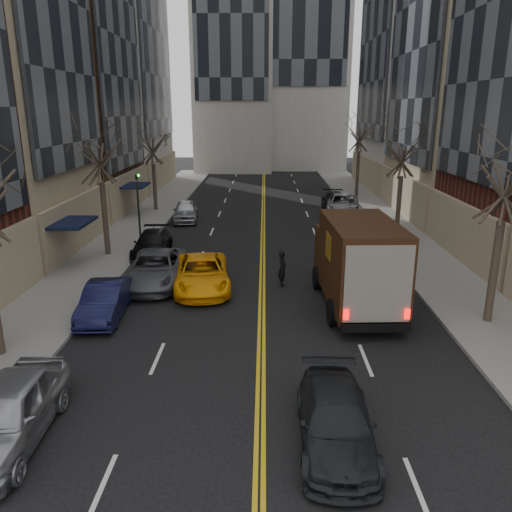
{
  "coord_description": "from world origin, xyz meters",
  "views": [
    {
      "loc": [
        0.08,
        -7.08,
        8.08
      ],
      "look_at": [
        -0.25,
        12.76,
        2.2
      ],
      "focal_mm": 35.0,
      "sensor_mm": 36.0,
      "label": 1
    }
  ],
  "objects": [
    {
      "name": "sidewalk_left",
      "position": [
        -9.0,
        27.0,
        0.07
      ],
      "size": [
        4.0,
        66.0,
        0.15
      ],
      "primitive_type": "cube",
      "color": "slate",
      "rests_on": "ground"
    },
    {
      "name": "sidewalk_right",
      "position": [
        9.0,
        27.0,
        0.07
      ],
      "size": [
        4.0,
        66.0,
        0.15
      ],
      "primitive_type": "cube",
      "color": "slate",
      "rests_on": "ground"
    },
    {
      "name": "streetwall_right",
      "position": [
        16.38,
        32.2,
        15.09
      ],
      "size": [
        12.26,
        49.0,
        34.0
      ],
      "color": "#4C301E",
      "rests_on": "ground"
    },
    {
      "name": "tree_lf_mid",
      "position": [
        -8.8,
        20.0,
        6.6
      ],
      "size": [
        3.2,
        3.2,
        8.91
      ],
      "color": "#382D23",
      "rests_on": "sidewalk_left"
    },
    {
      "name": "tree_lf_far",
      "position": [
        -8.8,
        33.0,
        6.02
      ],
      "size": [
        3.2,
        3.2,
        8.12
      ],
      "color": "#382D23",
      "rests_on": "sidewalk_left"
    },
    {
      "name": "tree_rt_near",
      "position": [
        8.8,
        11.0,
        6.45
      ],
      "size": [
        3.2,
        3.2,
        8.71
      ],
      "color": "#382D23",
      "rests_on": "sidewalk_right"
    },
    {
      "name": "tree_rt_mid",
      "position": [
        8.8,
        25.0,
        6.17
      ],
      "size": [
        3.2,
        3.2,
        8.32
      ],
      "color": "#382D23",
      "rests_on": "sidewalk_right"
    },
    {
      "name": "tree_rt_far",
      "position": [
        8.8,
        40.0,
        6.74
      ],
      "size": [
        3.2,
        3.2,
        9.11
      ],
      "color": "#382D23",
      "rests_on": "sidewalk_right"
    },
    {
      "name": "traffic_signal",
      "position": [
        -7.39,
        22.0,
        2.82
      ],
      "size": [
        0.29,
        0.26,
        4.7
      ],
      "color": "black",
      "rests_on": "sidewalk_left"
    },
    {
      "name": "ups_truck",
      "position": [
        3.94,
        12.68,
        1.92
      ],
      "size": [
        3.09,
        7.08,
        3.82
      ],
      "rotation": [
        0.0,
        0.0,
        0.04
      ],
      "color": "black",
      "rests_on": "ground"
    },
    {
      "name": "observer_sedan",
      "position": [
        1.87,
        3.62,
        0.65
      ],
      "size": [
        1.96,
        4.54,
        1.3
      ],
      "rotation": [
        0.0,
        0.0,
        -0.03
      ],
      "color": "black",
      "rests_on": "ground"
    },
    {
      "name": "taxi",
      "position": [
        -2.8,
        14.79,
        0.74
      ],
      "size": [
        3.15,
        5.62,
        1.48
      ],
      "primitive_type": "imported",
      "rotation": [
        0.0,
        0.0,
        0.13
      ],
      "color": "#FFA70A",
      "rests_on": "ground"
    },
    {
      "name": "pedestrian",
      "position": [
        0.95,
        15.23,
        0.86
      ],
      "size": [
        0.48,
        0.67,
        1.73
      ],
      "primitive_type": "imported",
      "rotation": [
        0.0,
        0.0,
        1.68
      ],
      "color": "black",
      "rests_on": "ground"
    },
    {
      "name": "parked_lf_a",
      "position": [
        -6.3,
        3.6,
        0.81
      ],
      "size": [
        2.09,
        4.81,
        1.61
      ],
      "primitive_type": "imported",
      "rotation": [
        0.0,
        0.0,
        0.04
      ],
      "color": "#A5A7AC",
      "rests_on": "ground"
    },
    {
      "name": "parked_lf_b",
      "position": [
        -6.3,
        11.44,
        0.69
      ],
      "size": [
        1.74,
        4.29,
        1.39
      ],
      "primitive_type": "imported",
      "rotation": [
        0.0,
        0.0,
        0.06
      ],
      "color": "black",
      "rests_on": "ground"
    },
    {
      "name": "parked_lf_c",
      "position": [
        -5.1,
        15.41,
        0.76
      ],
      "size": [
        2.67,
        5.57,
        1.53
      ],
      "primitive_type": "imported",
      "rotation": [
        0.0,
        0.0,
        0.02
      ],
      "color": "#505258",
      "rests_on": "ground"
    },
    {
      "name": "parked_lf_d",
      "position": [
        -6.3,
        20.23,
        0.68
      ],
      "size": [
        2.15,
        4.78,
        1.36
      ],
      "primitive_type": "imported",
      "rotation": [
        0.0,
        0.0,
        0.05
      ],
      "color": "black",
      "rests_on": "ground"
    },
    {
      "name": "parked_lf_e",
      "position": [
        -5.79,
        29.36,
        0.75
      ],
      "size": [
        2.22,
        4.56,
        1.5
      ],
      "primitive_type": "imported",
      "rotation": [
        0.0,
        0.0,
        0.1
      ],
      "color": "#ACAEB4",
      "rests_on": "ground"
    },
    {
      "name": "parked_rt_a",
      "position": [
        6.01,
        21.89,
        0.74
      ],
      "size": [
        2.15,
        4.65,
        1.48
      ],
      "primitive_type": "imported",
      "rotation": [
        0.0,
        0.0,
        -0.13
      ],
      "color": "#515459",
      "rests_on": "ground"
    },
    {
      "name": "parked_rt_b",
      "position": [
        6.3,
        31.96,
        0.8
      ],
      "size": [
        3.22,
        5.97,
        1.59
      ],
      "primitive_type": "imported",
      "rotation": [
        0.0,
        0.0,
        -0.1
      ],
      "color": "#B3B5BB",
      "rests_on": "ground"
    },
    {
      "name": "parked_rt_c",
      "position": [
        5.84,
        33.73,
        0.72
      ],
      "size": [
        2.42,
        5.11,
        1.44
      ],
      "primitive_type": "imported",
      "rotation": [
        0.0,
        0.0,
        -0.08
      ],
      "color": "black",
      "rests_on": "ground"
    }
  ]
}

